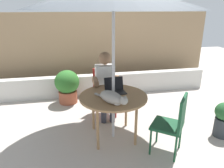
{
  "coord_description": "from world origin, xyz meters",
  "views": [
    {
      "loc": [
        -0.59,
        -2.9,
        1.96
      ],
      "look_at": [
        0.0,
        0.1,
        0.86
      ],
      "focal_mm": 34.47,
      "sensor_mm": 36.0,
      "label": 1
    }
  ],
  "objects_px": {
    "chair_occupied": "(104,88)",
    "chair_empty": "(174,121)",
    "cat": "(113,98)",
    "person_seated": "(106,82)",
    "potted_plant_near_fence": "(67,85)",
    "patio_table": "(113,99)",
    "laptop": "(115,88)",
    "potted_plant_by_chair": "(224,118)"
  },
  "relations": [
    {
      "from": "chair_occupied",
      "to": "chair_empty",
      "type": "relative_size",
      "value": 1.0
    },
    {
      "from": "chair_occupied",
      "to": "cat",
      "type": "bearing_deg",
      "value": -93.17
    },
    {
      "from": "cat",
      "to": "person_seated",
      "type": "bearing_deg",
      "value": 86.32
    },
    {
      "from": "person_seated",
      "to": "potted_plant_near_fence",
      "type": "distance_m",
      "value": 1.08
    },
    {
      "from": "person_seated",
      "to": "patio_table",
      "type": "bearing_deg",
      "value": -90.0
    },
    {
      "from": "patio_table",
      "to": "potted_plant_near_fence",
      "type": "height_order",
      "value": "potted_plant_near_fence"
    },
    {
      "from": "person_seated",
      "to": "potted_plant_near_fence",
      "type": "bearing_deg",
      "value": 132.03
    },
    {
      "from": "person_seated",
      "to": "laptop",
      "type": "xyz_separation_m",
      "value": [
        0.05,
        -0.54,
        0.09
      ]
    },
    {
      "from": "patio_table",
      "to": "chair_occupied",
      "type": "xyz_separation_m",
      "value": [
        0.0,
        0.85,
        -0.14
      ]
    },
    {
      "from": "cat",
      "to": "patio_table",
      "type": "bearing_deg",
      "value": 76.9
    },
    {
      "from": "person_seated",
      "to": "laptop",
      "type": "bearing_deg",
      "value": -84.26
    },
    {
      "from": "potted_plant_by_chair",
      "to": "person_seated",
      "type": "bearing_deg",
      "value": 149.36
    },
    {
      "from": "chair_empty",
      "to": "potted_plant_by_chair",
      "type": "bearing_deg",
      "value": 14.13
    },
    {
      "from": "potted_plant_near_fence",
      "to": "laptop",
      "type": "bearing_deg",
      "value": -60.18
    },
    {
      "from": "person_seated",
      "to": "chair_occupied",
      "type": "bearing_deg",
      "value": 90.0
    },
    {
      "from": "potted_plant_near_fence",
      "to": "patio_table",
      "type": "bearing_deg",
      "value": -64.65
    },
    {
      "from": "patio_table",
      "to": "laptop",
      "type": "distance_m",
      "value": 0.21
    },
    {
      "from": "chair_empty",
      "to": "person_seated",
      "type": "xyz_separation_m",
      "value": [
        -0.72,
        1.26,
        0.17
      ]
    },
    {
      "from": "laptop",
      "to": "cat",
      "type": "xyz_separation_m",
      "value": [
        -0.12,
        -0.43,
        0.02
      ]
    },
    {
      "from": "chair_empty",
      "to": "cat",
      "type": "bearing_deg",
      "value": 159.28
    },
    {
      "from": "cat",
      "to": "potted_plant_near_fence",
      "type": "relative_size",
      "value": 0.8
    },
    {
      "from": "chair_occupied",
      "to": "potted_plant_by_chair",
      "type": "relative_size",
      "value": 1.54
    },
    {
      "from": "chair_occupied",
      "to": "cat",
      "type": "distance_m",
      "value": 1.16
    },
    {
      "from": "chair_occupied",
      "to": "person_seated",
      "type": "height_order",
      "value": "person_seated"
    },
    {
      "from": "chair_occupied",
      "to": "chair_empty",
      "type": "bearing_deg",
      "value": -63.03
    },
    {
      "from": "patio_table",
      "to": "cat",
      "type": "bearing_deg",
      "value": -103.1
    },
    {
      "from": "patio_table",
      "to": "chair_occupied",
      "type": "relative_size",
      "value": 1.16
    },
    {
      "from": "patio_table",
      "to": "person_seated",
      "type": "relative_size",
      "value": 0.84
    },
    {
      "from": "chair_empty",
      "to": "laptop",
      "type": "xyz_separation_m",
      "value": [
        -0.67,
        0.72,
        0.26
      ]
    },
    {
      "from": "chair_occupied",
      "to": "potted_plant_by_chair",
      "type": "height_order",
      "value": "chair_occupied"
    },
    {
      "from": "patio_table",
      "to": "potted_plant_by_chair",
      "type": "bearing_deg",
      "value": -10.43
    },
    {
      "from": "patio_table",
      "to": "potted_plant_near_fence",
      "type": "distance_m",
      "value": 1.65
    },
    {
      "from": "laptop",
      "to": "potted_plant_by_chair",
      "type": "xyz_separation_m",
      "value": [
        1.65,
        -0.48,
        -0.46
      ]
    },
    {
      "from": "chair_empty",
      "to": "cat",
      "type": "xyz_separation_m",
      "value": [
        -0.78,
        0.3,
        0.28
      ]
    },
    {
      "from": "patio_table",
      "to": "cat",
      "type": "relative_size",
      "value": 1.77
    },
    {
      "from": "potted_plant_by_chair",
      "to": "chair_occupied",
      "type": "bearing_deg",
      "value": 145.62
    },
    {
      "from": "person_seated",
      "to": "potted_plant_by_chair",
      "type": "relative_size",
      "value": 2.13
    },
    {
      "from": "chair_occupied",
      "to": "chair_empty",
      "type": "height_order",
      "value": "same"
    },
    {
      "from": "chair_empty",
      "to": "potted_plant_near_fence",
      "type": "xyz_separation_m",
      "value": [
        -1.42,
        2.03,
        -0.12
      ]
    },
    {
      "from": "potted_plant_by_chair",
      "to": "potted_plant_near_fence",
      "type": "bearing_deg",
      "value": 143.42
    },
    {
      "from": "person_seated",
      "to": "potted_plant_by_chair",
      "type": "height_order",
      "value": "person_seated"
    },
    {
      "from": "chair_empty",
      "to": "laptop",
      "type": "bearing_deg",
      "value": 132.67
    }
  ]
}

